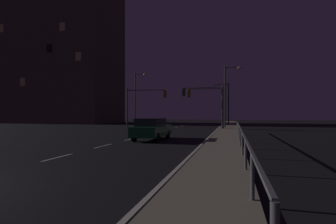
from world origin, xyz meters
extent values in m
plane|color=black|center=(0.00, 17.50, 0.00)|extent=(112.00, 112.00, 0.00)
cube|color=gray|center=(6.81, 17.50, 0.07)|extent=(2.17, 77.00, 0.14)
cube|color=silver|center=(0.00, 5.00, 0.01)|extent=(0.14, 2.00, 0.01)
cube|color=silver|center=(0.00, 9.00, 0.01)|extent=(0.14, 2.00, 0.01)
cube|color=silver|center=(0.00, 13.00, 0.01)|extent=(0.14, 2.00, 0.01)
cube|color=silver|center=(0.00, 17.00, 0.01)|extent=(0.14, 2.00, 0.01)
cube|color=silver|center=(0.00, 21.00, 0.01)|extent=(0.14, 2.00, 0.01)
cube|color=silver|center=(0.00, 25.00, 0.01)|extent=(0.14, 2.00, 0.01)
cube|color=silver|center=(0.00, 29.00, 0.01)|extent=(0.14, 2.00, 0.01)
cube|color=silver|center=(0.00, 33.00, 0.01)|extent=(0.14, 2.00, 0.01)
cube|color=silver|center=(0.00, 37.00, 0.01)|extent=(0.14, 2.00, 0.01)
cube|color=silver|center=(0.00, 41.00, 0.01)|extent=(0.14, 2.00, 0.01)
cube|color=silver|center=(0.00, 45.00, 0.01)|extent=(0.14, 2.00, 0.01)
cube|color=silver|center=(5.47, 22.50, 0.01)|extent=(0.14, 53.00, 0.01)
cube|color=#14592D|center=(1.69, 13.02, 0.67)|extent=(1.84, 4.41, 0.70)
cube|color=#1E2328|center=(1.69, 12.77, 1.29)|extent=(1.61, 2.47, 0.55)
cylinder|color=black|center=(0.90, 14.43, 0.32)|extent=(0.22, 0.64, 0.64)
cylinder|color=black|center=(2.50, 14.42, 0.32)|extent=(0.22, 0.64, 0.64)
cylinder|color=black|center=(0.89, 11.62, 0.32)|extent=(0.22, 0.64, 0.64)
cylinder|color=black|center=(2.49, 11.61, 0.32)|extent=(0.22, 0.64, 0.64)
cylinder|color=#38383D|center=(6.24, 26.38, 2.72)|extent=(0.16, 0.16, 5.16)
cylinder|color=#38383D|center=(3.80, 26.66, 5.05)|extent=(4.90, 0.67, 0.11)
cube|color=black|center=(1.36, 26.94, 4.53)|extent=(0.32, 0.37, 0.95)
sphere|color=red|center=(1.20, 26.96, 4.83)|extent=(0.20, 0.20, 0.20)
sphere|color=black|center=(1.20, 26.96, 4.53)|extent=(0.20, 0.20, 0.20)
sphere|color=black|center=(1.20, 26.96, 4.23)|extent=(0.20, 0.20, 0.20)
cylinder|color=#38383D|center=(-6.21, 26.84, 2.60)|extent=(0.16, 0.16, 5.20)
cylinder|color=#38383D|center=(-3.74, 27.19, 4.95)|extent=(4.96, 0.82, 0.11)
cube|color=olive|center=(-1.26, 27.55, 4.43)|extent=(0.33, 0.38, 0.95)
sphere|color=red|center=(-1.11, 27.57, 4.73)|extent=(0.20, 0.20, 0.20)
sphere|color=black|center=(-1.11, 27.57, 4.43)|extent=(0.20, 0.20, 0.20)
sphere|color=black|center=(-1.11, 27.57, 4.13)|extent=(0.20, 0.20, 0.20)
cylinder|color=#2D3033|center=(6.12, 25.94, 2.60)|extent=(0.16, 0.16, 4.93)
cylinder|color=#4C4C51|center=(4.19, 25.85, 4.82)|extent=(3.86, 0.29, 0.11)
cube|color=olive|center=(2.26, 25.75, 4.29)|extent=(0.30, 0.35, 0.95)
sphere|color=red|center=(2.11, 25.75, 4.59)|extent=(0.20, 0.20, 0.20)
sphere|color=black|center=(2.11, 25.75, 4.29)|extent=(0.20, 0.20, 0.20)
sphere|color=black|center=(2.11, 25.75, 3.99)|extent=(0.20, 0.20, 0.20)
cylinder|color=#2D3033|center=(6.62, 38.24, 3.47)|extent=(0.18, 0.18, 6.66)
cylinder|color=#38383D|center=(5.60, 38.18, 6.65)|extent=(2.03, 0.22, 0.10)
ellipsoid|color=#F9D172|center=(4.59, 38.12, 6.55)|extent=(0.56, 0.36, 0.24)
cylinder|color=#38383D|center=(-6.63, 30.70, 3.89)|extent=(0.18, 0.18, 7.77)
cylinder|color=#2D3033|center=(-5.78, 30.52, 7.62)|extent=(1.73, 0.47, 0.10)
ellipsoid|color=#F9D172|center=(-4.93, 30.33, 7.52)|extent=(0.56, 0.36, 0.24)
cylinder|color=#2D3033|center=(6.35, 28.31, 3.96)|extent=(0.18, 0.18, 7.64)
cylinder|color=#4C4C51|center=(7.23, 28.30, 7.63)|extent=(1.76, 0.13, 0.10)
ellipsoid|color=#F9D172|center=(8.11, 28.28, 7.53)|extent=(0.56, 0.36, 0.24)
cylinder|color=#59595E|center=(7.74, 0.94, 0.61)|extent=(0.09, 0.09, 0.95)
cylinder|color=#59595E|center=(7.74, 3.89, 0.61)|extent=(0.09, 0.09, 0.95)
cylinder|color=#59595E|center=(7.74, 6.83, 0.61)|extent=(0.09, 0.09, 0.95)
cylinder|color=#59595E|center=(7.74, 9.78, 0.61)|extent=(0.09, 0.09, 0.95)
cylinder|color=#59595E|center=(7.74, 12.72, 0.61)|extent=(0.09, 0.09, 0.95)
cylinder|color=#59595E|center=(7.74, 15.67, 0.61)|extent=(0.09, 0.09, 0.95)
cylinder|color=#59595E|center=(7.74, 18.61, 0.61)|extent=(0.09, 0.09, 0.95)
cylinder|color=#59595E|center=(7.74, 21.56, 0.61)|extent=(0.09, 0.09, 0.95)
cube|color=slate|center=(7.74, 9.78, 1.09)|extent=(0.06, 23.56, 0.06)
cube|color=brown|center=(-28.42, 40.92, 14.54)|extent=(25.82, 12.63, 29.08)
cube|color=#EACC7A|center=(-35.23, 34.58, 17.99)|extent=(1.10, 0.06, 1.50)
cube|color=black|center=(-24.53, 34.58, 13.52)|extent=(1.10, 0.06, 1.50)
cube|color=#EACC7A|center=(-18.63, 34.58, 11.77)|extent=(1.10, 0.06, 1.50)
cube|color=#EACC7A|center=(-21.86, 34.58, 17.20)|extent=(1.10, 0.06, 1.50)
cube|color=#EACC7A|center=(-30.29, 34.58, 7.71)|extent=(1.10, 0.06, 1.50)
camera|label=1|loc=(7.36, -4.59, 1.92)|focal=27.47mm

